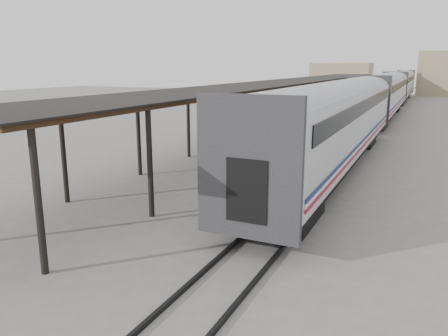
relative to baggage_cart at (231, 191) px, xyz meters
name	(u,v)px	position (x,y,z in m)	size (l,w,h in m)	color
ground	(209,206)	(-0.87, -0.18, -0.65)	(160.00, 160.00, 0.00)	slate
train	(384,93)	(2.32, 33.61, 2.04)	(3.45, 76.01, 4.01)	silver
canopy	(297,82)	(-4.27, 23.82, 3.36)	(4.90, 64.30, 4.15)	#422B19
rails	(382,118)	(2.33, 33.82, -0.59)	(1.54, 150.00, 0.12)	black
building_left	(341,77)	(-10.87, 81.82, 2.35)	(12.00, 8.00, 6.00)	tan
baggage_cart	(231,191)	(0.00, 0.00, 0.00)	(1.97, 2.68, 0.86)	brown
suitcase_stack	(230,179)	(-0.19, 0.28, 0.42)	(1.26, 1.25, 0.59)	#343537
luggage_tug	(279,131)	(-3.58, 16.98, -0.09)	(1.07, 1.50, 1.21)	maroon
porter	(230,167)	(0.25, -0.65, 1.12)	(0.66, 0.44, 1.82)	navy
pedestrian	(269,130)	(-3.40, 14.11, 0.31)	(1.12, 0.47, 1.91)	black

